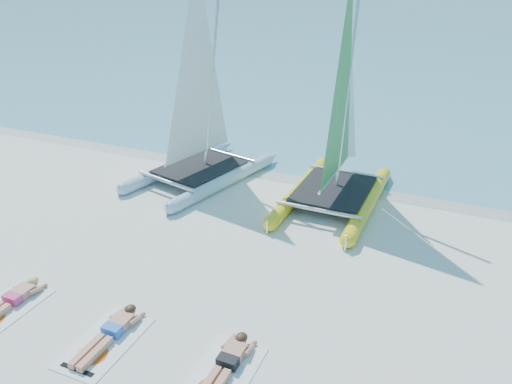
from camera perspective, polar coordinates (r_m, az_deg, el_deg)
ground at (r=12.16m, az=-5.39°, el=-7.35°), size 140.00×140.00×0.00m
sea at (r=72.39m, az=20.38°, el=18.55°), size 140.00×115.00×0.01m
wet_sand_strip at (r=16.62m, az=3.63°, el=2.05°), size 140.00×1.40×0.01m
catamaran_blue at (r=15.69m, az=-6.47°, el=8.67°), size 3.62×5.60×7.04m
catamaran_yellow at (r=14.50m, az=9.89°, el=7.60°), size 2.54×5.57×7.08m
towel_a at (r=11.66m, az=-26.81°, el=-11.89°), size 1.00×1.85×0.02m
sunbather_a at (r=11.69m, az=-26.21°, el=-10.99°), size 0.37×1.73×0.26m
towel_b at (r=10.12m, az=-16.87°, el=-16.14°), size 1.00×1.85×0.02m
sunbather_b at (r=10.16m, az=-16.25°, el=-15.07°), size 0.37×1.73×0.26m
towel_c at (r=9.15m, az=-3.92°, el=-20.22°), size 1.00×1.85×0.02m
sunbather_c at (r=9.19m, az=-3.37°, el=-18.97°), size 0.37×1.73×0.26m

